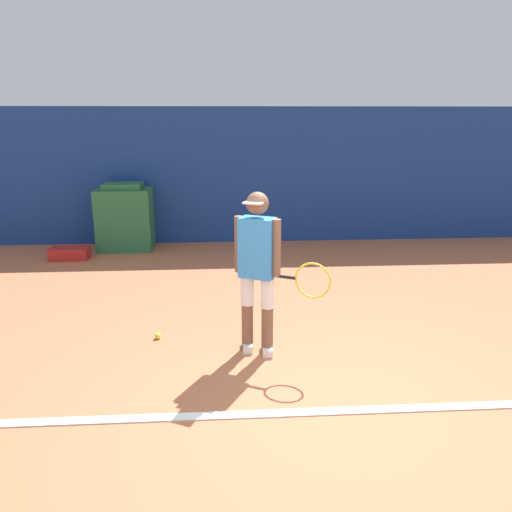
{
  "coord_description": "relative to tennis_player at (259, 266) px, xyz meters",
  "views": [
    {
      "loc": [
        -0.8,
        -3.56,
        2.37
      ],
      "look_at": [
        -0.48,
        1.34,
        0.97
      ],
      "focal_mm": 35.0,
      "sensor_mm": 36.0,
      "label": 1
    }
  ],
  "objects": [
    {
      "name": "tennis_ball",
      "position": [
        -1.08,
        0.37,
        -0.89
      ],
      "size": [
        0.07,
        0.07,
        0.07
      ],
      "color": "#D1E533",
      "rests_on": "ground_plane"
    },
    {
      "name": "court_baseline",
      "position": [
        0.47,
        -1.14,
        -0.92
      ],
      "size": [
        21.6,
        0.1,
        0.01
      ],
      "color": "white",
      "rests_on": "ground_plane"
    },
    {
      "name": "ground_plane",
      "position": [
        0.47,
        -1.14,
        -0.92
      ],
      "size": [
        24.0,
        24.0,
        0.0
      ],
      "primitive_type": "plane",
      "color": "#B76642"
    },
    {
      "name": "tennis_player",
      "position": [
        0.0,
        0.0,
        0.0
      ],
      "size": [
        0.9,
        0.51,
        1.66
      ],
      "rotation": [
        0.0,
        0.0,
        -0.46
      ],
      "color": "brown",
      "rests_on": "ground_plane"
    },
    {
      "name": "back_wall",
      "position": [
        0.47,
        4.69,
        0.33
      ],
      "size": [
        24.0,
        0.1,
        2.51
      ],
      "color": "navy",
      "rests_on": "ground_plane"
    },
    {
      "name": "equipment_bag",
      "position": [
        -2.96,
        3.64,
        -0.82
      ],
      "size": [
        0.63,
        0.36,
        0.2
      ],
      "color": "#B2231E",
      "rests_on": "ground_plane"
    },
    {
      "name": "covered_chair",
      "position": [
        -2.11,
        4.25,
        -0.35
      ],
      "size": [
        0.96,
        0.68,
        1.2
      ],
      "color": "#28663D",
      "rests_on": "ground_plane"
    }
  ]
}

